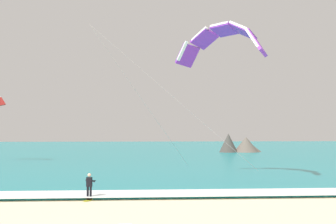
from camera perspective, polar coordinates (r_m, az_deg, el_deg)
The scene contains 6 objects.
sea at distance 87.16m, azimuth -5.93°, elevation -5.22°, with size 200.00×120.00×0.20m, color teal.
surf_foam at distance 28.48m, azimuth -10.28°, elevation -10.88°, with size 200.00×3.06×0.04m, color white.
surfboard at distance 27.40m, azimuth -10.65°, elevation -11.63°, with size 0.84×1.47×0.09m.
kitesurfer at distance 27.28m, azimuth -10.62°, elevation -9.73°, with size 0.62×0.62×1.69m.
kite_primary at distance 37.07m, azimuth 7.26°, elevation 9.72°, with size 13.51×11.96×12.39m.
headland_right at distance 80.61m, azimuth 10.04°, elevation -4.47°, with size 8.73×6.66×3.68m.
Camera 1 is at (3.11, -16.04, 4.45)m, focal length 44.92 mm.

